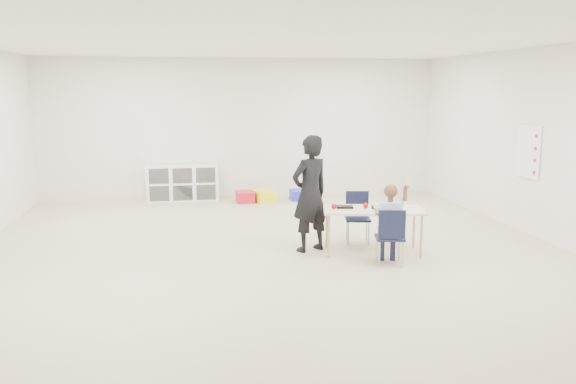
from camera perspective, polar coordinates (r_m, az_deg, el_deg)
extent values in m
plane|color=beige|center=(8.20, -1.31, -5.84)|extent=(9.00, 9.00, 0.00)
plane|color=white|center=(7.93, -1.39, 14.07)|extent=(9.00, 9.00, 0.00)
cube|color=white|center=(12.40, -4.39, 5.95)|extent=(8.00, 0.02, 2.80)
cube|color=white|center=(3.60, 9.16, -3.07)|extent=(8.00, 0.02, 2.80)
cube|color=white|center=(9.39, 23.64, 4.02)|extent=(0.02, 9.00, 2.80)
cube|color=beige|center=(8.21, 7.97, -1.67)|extent=(1.42, 0.90, 0.03)
cube|color=black|center=(8.26, 8.59, -1.40)|extent=(0.25, 0.20, 0.03)
cube|color=black|center=(8.22, 5.33, -1.38)|extent=(0.25, 0.20, 0.03)
cube|color=white|center=(8.06, 8.30, -1.41)|extent=(0.08, 0.08, 0.10)
ellipsoid|color=#BA804C|center=(8.16, 9.75, -1.43)|extent=(0.09, 0.09, 0.07)
sphere|color=#A10E10|center=(8.22, 7.27, -1.27)|extent=(0.07, 0.07, 0.07)
sphere|color=#A10E10|center=(8.13, 4.32, -1.34)|extent=(0.07, 0.07, 0.07)
cube|color=white|center=(12.24, -9.84, 0.85)|extent=(1.40, 0.40, 0.70)
cube|color=white|center=(9.90, 21.59, 3.53)|extent=(0.02, 0.60, 0.80)
imported|color=black|center=(8.21, 2.07, -0.16)|extent=(0.69, 0.60, 1.58)
cube|color=red|center=(11.93, -4.02, -0.45)|extent=(0.35, 0.44, 0.21)
cube|color=yellow|center=(11.93, -2.27, -0.41)|extent=(0.46, 0.53, 0.22)
cube|color=#1C26D6|center=(12.14, 1.03, -0.27)|extent=(0.33, 0.42, 0.20)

